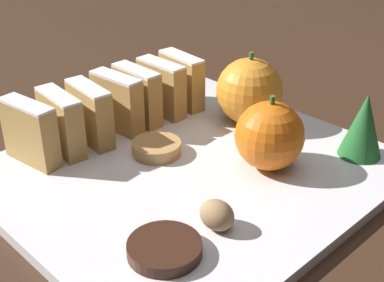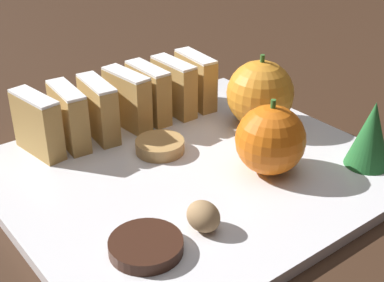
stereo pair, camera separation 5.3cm
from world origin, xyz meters
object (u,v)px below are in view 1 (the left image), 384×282
Objects in this scene: chocolate_cookie at (165,248)px; orange_near at (249,91)px; orange_far at (270,136)px; walnut at (217,215)px.

orange_near is at bearing 115.45° from chocolate_cookie.
orange_far is at bearing 99.72° from chocolate_cookie.
orange_near reaches higher than chocolate_cookie.
orange_near reaches higher than walnut.
orange_near is 1.10× the size of orange_far.
walnut is at bearing -56.82° from orange_near.
orange_far is 0.12m from walnut.
walnut is at bearing -73.04° from orange_far.
chocolate_cookie is (0.11, -0.23, -0.03)m from orange_near.
walnut is (0.12, -0.18, -0.03)m from orange_near.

